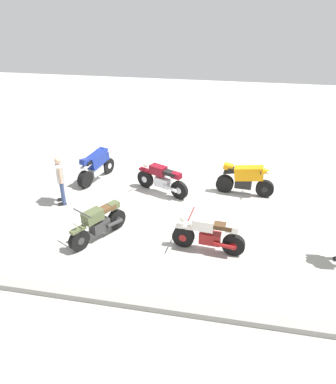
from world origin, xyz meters
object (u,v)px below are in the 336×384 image
(motorcycle_olive_vintage, at_px, (98,223))
(motorcycle_blue_sportbike, at_px, (97,165))
(motorcycle_orange_sportbike, at_px, (246,178))
(person_in_white_shirt, at_px, (60,178))
(motorcycle_cream_vintage, at_px, (209,235))
(motorcycle_maroon_cruiser, at_px, (162,179))

(motorcycle_olive_vintage, xyz_separation_m, motorcycle_blue_sportbike, (1.39, -3.56, 0.11))
(motorcycle_olive_vintage, relative_size, motorcycle_orange_sportbike, 0.91)
(motorcycle_blue_sportbike, distance_m, person_in_white_shirt, 1.95)
(motorcycle_orange_sportbike, height_order, person_in_white_shirt, person_in_white_shirt)
(motorcycle_orange_sportbike, bearing_deg, motorcycle_blue_sportbike, -176.15)
(motorcycle_blue_sportbike, height_order, person_in_white_shirt, person_in_white_shirt)
(motorcycle_cream_vintage, bearing_deg, person_in_white_shirt, -13.35)
(motorcycle_cream_vintage, bearing_deg, motorcycle_blue_sportbike, -33.10)
(motorcycle_olive_vintage, height_order, person_in_white_shirt, person_in_white_shirt)
(motorcycle_maroon_cruiser, height_order, person_in_white_shirt, person_in_white_shirt)
(motorcycle_cream_vintage, relative_size, motorcycle_blue_sportbike, 1.02)
(motorcycle_cream_vintage, xyz_separation_m, motorcycle_maroon_cruiser, (1.88, -2.96, 0.03))
(motorcycle_olive_vintage, xyz_separation_m, motorcycle_cream_vintage, (-3.05, -0.03, 0.00))
(motorcycle_orange_sportbike, bearing_deg, motorcycle_maroon_cruiser, -165.63)
(motorcycle_olive_vintage, bearing_deg, motorcycle_maroon_cruiser, -172.79)
(person_in_white_shirt, bearing_deg, motorcycle_blue_sportbike, -134.04)
(person_in_white_shirt, bearing_deg, motorcycle_olive_vintage, 108.49)
(person_in_white_shirt, bearing_deg, motorcycle_maroon_cruiser, 173.54)
(motorcycle_olive_vintage, bearing_deg, motorcycle_cream_vintage, 119.15)
(motorcycle_blue_sportbike, bearing_deg, motorcycle_olive_vintage, -141.66)
(motorcycle_blue_sportbike, xyz_separation_m, person_in_white_shirt, (0.49, 1.86, 0.32))
(motorcycle_blue_sportbike, height_order, motorcycle_maroon_cruiser, motorcycle_blue_sportbike)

